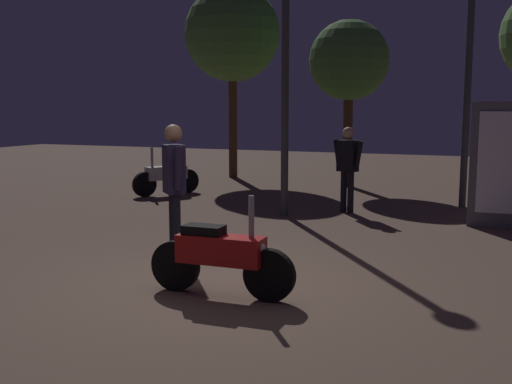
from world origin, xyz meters
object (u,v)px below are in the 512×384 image
streetlamp_far (285,39)px  person_bystander_far (174,178)px  streetlamp_near (470,34)px  motorcycle_red_foreground (221,256)px  motorcycle_white_parked_left (166,176)px  person_rider_beside (348,162)px

streetlamp_far → person_bystander_far: bearing=-95.3°
person_bystander_far → streetlamp_near: size_ratio=0.33×
streetlamp_near → person_bystander_far: bearing=-120.1°
motorcycle_red_foreground → person_bystander_far: bearing=133.0°
motorcycle_white_parked_left → person_bystander_far: (3.07, -5.04, 0.64)m
motorcycle_red_foreground → person_rider_beside: (0.01, 5.64, 0.53)m
motorcycle_red_foreground → motorcycle_white_parked_left: size_ratio=1.14×
motorcycle_white_parked_left → person_rider_beside: 4.50m
motorcycle_red_foreground → person_rider_beside: 5.66m
motorcycle_white_parked_left → streetlamp_far: streetlamp_far is taller
motorcycle_white_parked_left → streetlamp_near: (6.42, 0.73, 2.98)m
motorcycle_red_foreground → person_rider_beside: bearing=88.7°
streetlamp_near → streetlamp_far: size_ratio=1.07×
motorcycle_white_parked_left → streetlamp_near: 7.11m
motorcycle_red_foreground → streetlamp_near: size_ratio=0.31×
streetlamp_near → person_rider_beside: bearing=-143.2°
person_rider_beside → person_bystander_far: person_bystander_far is taller
person_rider_beside → streetlamp_far: bearing=146.8°
person_rider_beside → streetlamp_near: streetlamp_near is taller
streetlamp_near → streetlamp_far: streetlamp_near is taller
motorcycle_white_parked_left → person_bystander_far: person_bystander_far is taller
streetlamp_far → motorcycle_red_foreground: bearing=-78.4°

